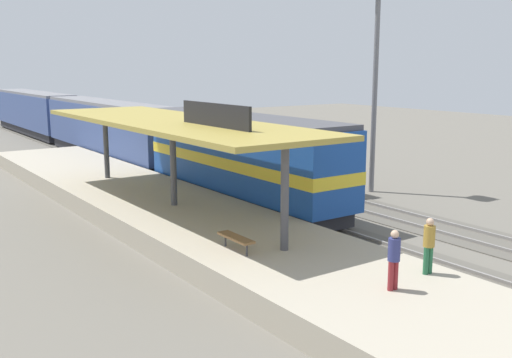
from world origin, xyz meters
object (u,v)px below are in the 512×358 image
at_px(platform_bench, 236,238).
at_px(person_waiting, 429,243).
at_px(freight_car, 265,150).
at_px(light_mast, 377,40).
at_px(person_walking, 394,257).
at_px(passenger_carriage_front, 109,129).
at_px(locomotive, 242,158).
at_px(passenger_carriage_rear, 34,112).

xyz_separation_m(platform_bench, person_waiting, (3.47, -5.14, 0.51)).
distance_m(freight_car, person_waiting, 19.47).
bearing_deg(person_waiting, light_mast, 49.81).
relative_size(light_mast, person_walking, 6.84).
bearing_deg(light_mast, platform_bench, -152.81).
xyz_separation_m(platform_bench, passenger_carriage_front, (6.00, 26.59, 0.97)).
distance_m(locomotive, passenger_carriage_front, 18.00).
relative_size(passenger_carriage_front, person_waiting, 11.70).
relative_size(passenger_carriage_rear, person_waiting, 11.70).
relative_size(freight_car, person_walking, 7.02).
height_order(light_mast, person_walking, light_mast).
xyz_separation_m(locomotive, passenger_carriage_rear, (0.00, 38.80, -0.10)).
bearing_deg(platform_bench, light_mast, 27.19).
xyz_separation_m(platform_bench, locomotive, (6.00, 8.59, 1.07)).
bearing_deg(locomotive, freight_car, 43.68).
distance_m(freight_car, person_walking, 20.47).
distance_m(locomotive, freight_car, 6.38).
height_order(platform_bench, person_walking, person_walking).
distance_m(platform_bench, light_mast, 17.04).
height_order(platform_bench, light_mast, light_mast).
xyz_separation_m(platform_bench, freight_car, (10.60, 12.99, 0.63)).
distance_m(person_waiting, person_walking, 1.86).
bearing_deg(light_mast, person_waiting, -130.19).
bearing_deg(passenger_carriage_front, person_walking, -97.76).
bearing_deg(locomotive, passenger_carriage_rear, 90.00).
bearing_deg(light_mast, passenger_carriage_front, 111.80).
xyz_separation_m(passenger_carriage_front, freight_car, (4.60, -13.61, -0.34)).
height_order(passenger_carriage_rear, person_walking, passenger_carriage_rear).
distance_m(passenger_carriage_front, freight_car, 14.37).
bearing_deg(person_waiting, platform_bench, 124.06).
distance_m(locomotive, passenger_carriage_rear, 38.80).
relative_size(freight_car, light_mast, 1.03).
bearing_deg(platform_bench, person_waiting, -55.94).
relative_size(passenger_carriage_rear, person_walking, 11.70).
bearing_deg(person_walking, platform_bench, 106.82).
height_order(passenger_carriage_front, person_waiting, passenger_carriage_front).
bearing_deg(person_waiting, locomotive, 79.57).
distance_m(platform_bench, passenger_carriage_front, 27.28).
height_order(platform_bench, passenger_carriage_rear, passenger_carriage_rear).
bearing_deg(locomotive, person_walking, -107.28).
height_order(passenger_carriage_rear, freight_car, passenger_carriage_rear).
relative_size(locomotive, passenger_carriage_front, 0.72).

